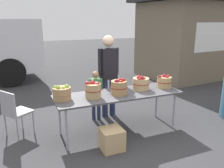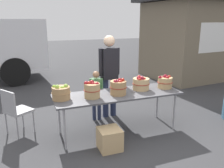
{
  "view_description": "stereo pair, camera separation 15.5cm",
  "coord_description": "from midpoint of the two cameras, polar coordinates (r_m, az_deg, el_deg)",
  "views": [
    {
      "loc": [
        -1.67,
        -3.66,
        2.05
      ],
      "look_at": [
        0.0,
        0.3,
        0.85
      ],
      "focal_mm": 37.46,
      "sensor_mm": 36.0,
      "label": 1
    },
    {
      "loc": [
        -1.53,
        -3.72,
        2.05
      ],
      "look_at": [
        0.0,
        0.3,
        0.85
      ],
      "focal_mm": 37.46,
      "sensor_mm": 36.0,
      "label": 2
    }
  ],
  "objects": [
    {
      "name": "market_table",
      "position": [
        4.24,
        2.49,
        -2.84
      ],
      "size": [
        2.3,
        0.76,
        0.75
      ],
      "color": "#4C4C51",
      "rests_on": "ground"
    },
    {
      "name": "apple_basket_red_0",
      "position": [
        3.97,
        -3.8,
        -1.38
      ],
      "size": [
        0.29,
        0.29,
        0.3
      ],
      "color": "tan",
      "rests_on": "market_table"
    },
    {
      "name": "apple_basket_green_0",
      "position": [
        3.97,
        -11.27,
        -2.08
      ],
      "size": [
        0.32,
        0.32,
        0.27
      ],
      "color": "#A87F51",
      "rests_on": "market_table"
    },
    {
      "name": "child_customer",
      "position": [
        4.78,
        -2.92,
        -1.89
      ],
      "size": [
        0.27,
        0.19,
        1.04
      ],
      "rotation": [
        0.0,
        0.0,
        2.86
      ],
      "color": "#262D4C",
      "rests_on": "ground"
    },
    {
      "name": "ground_plane",
      "position": [
        4.51,
        2.38,
        -11.43
      ],
      "size": [
        40.0,
        40.0,
        0.0
      ],
      "primitive_type": "plane",
      "color": "#38383A"
    },
    {
      "name": "apple_basket_red_3",
      "position": [
        4.67,
        13.74,
        0.47
      ],
      "size": [
        0.29,
        0.29,
        0.27
      ],
      "color": "tan",
      "rests_on": "market_table"
    },
    {
      "name": "apple_basket_red_2",
      "position": [
        4.46,
        8.07,
        0.14
      ],
      "size": [
        0.33,
        0.33,
        0.28
      ],
      "color": "tan",
      "rests_on": "market_table"
    },
    {
      "name": "produce_crate",
      "position": [
        3.88,
        0.59,
        -13.28
      ],
      "size": [
        0.35,
        0.35,
        0.35
      ],
      "primitive_type": "cube",
      "color": "tan",
      "rests_on": "ground"
    },
    {
      "name": "food_kiosk",
      "position": [
        9.02,
        19.61,
        10.47
      ],
      "size": [
        3.75,
        3.21,
        2.74
      ],
      "rotation": [
        0.0,
        0.0,
        0.09
      ],
      "color": "#726651",
      "rests_on": "ground"
    },
    {
      "name": "apple_basket_red_1",
      "position": [
        4.13,
        2.62,
        -0.81
      ],
      "size": [
        0.3,
        0.3,
        0.29
      ],
      "color": "#A87F51",
      "rests_on": "market_table"
    },
    {
      "name": "vendor_adult",
      "position": [
        4.87,
        0.25,
        3.39
      ],
      "size": [
        0.46,
        0.24,
        1.74
      ],
      "rotation": [
        0.0,
        0.0,
        3.18
      ],
      "color": "#262D4C",
      "rests_on": "ground"
    },
    {
      "name": "folding_chair",
      "position": [
        4.5,
        -21.7,
        -5.59
      ],
      "size": [
        0.56,
        0.56,
        0.86
      ],
      "rotation": [
        0.0,
        0.0,
        2.16
      ],
      "color": "#99999E",
      "rests_on": "ground"
    }
  ]
}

